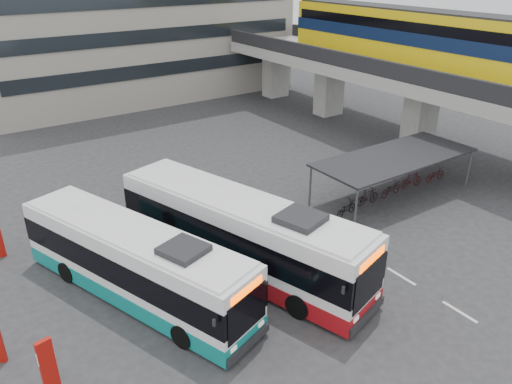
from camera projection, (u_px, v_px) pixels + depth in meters
ground at (315, 263)px, 23.28m from camera, size 120.00×120.00×0.00m
viaduct at (390, 55)px, 37.88m from camera, size 8.00×32.00×9.68m
bike_shelter at (393, 172)px, 29.22m from camera, size 10.00×4.00×2.54m
road_markings at (401, 276)px, 22.32m from camera, size 0.15×7.60×0.01m
bus_main at (241, 234)px, 22.26m from camera, size 6.27×12.96×3.76m
bus_teal at (135, 263)px, 20.44m from camera, size 6.18×11.75×3.42m
pedestrian at (205, 294)px, 19.66m from camera, size 0.77×0.81×1.86m
sign_totem_south at (49, 371)px, 15.54m from camera, size 0.54×0.24×2.48m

